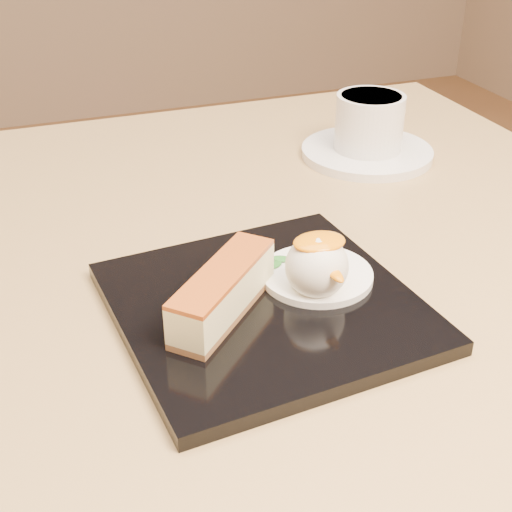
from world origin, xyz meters
name	(u,v)px	position (x,y,z in m)	size (l,w,h in m)	color
table	(261,388)	(0.00, 0.00, 0.56)	(0.80, 0.80, 0.72)	black
dessert_plate	(265,306)	(-0.03, -0.09, 0.73)	(0.22, 0.22, 0.01)	black
cheesecake	(223,292)	(-0.07, -0.09, 0.75)	(0.10, 0.10, 0.04)	brown
cream_smear	(317,275)	(0.02, -0.07, 0.73)	(0.09, 0.09, 0.01)	white
ice_cream_scoop	(317,266)	(0.01, -0.09, 0.76)	(0.05, 0.05, 0.05)	white
mango_sauce	(319,242)	(0.01, -0.09, 0.78)	(0.04, 0.03, 0.01)	orange
mint_sprig	(271,262)	(-0.01, -0.05, 0.74)	(0.04, 0.03, 0.00)	#2E802A
saucer	(367,152)	(0.19, 0.17, 0.72)	(0.15, 0.15, 0.01)	white
coffee_cup	(371,121)	(0.19, 0.17, 0.76)	(0.10, 0.08, 0.06)	white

